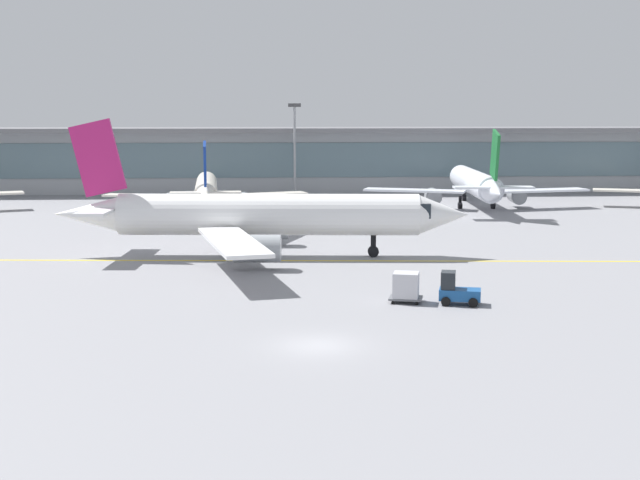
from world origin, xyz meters
TOP-DOWN VIEW (x-y plane):
  - ground_plane at (0.00, 0.00)m, footprint 400.00×400.00m
  - taxiway_centreline_stripe at (-2.43, 26.12)m, footprint 109.72×8.60m
  - terminal_concourse at (0.00, 87.14)m, footprint 166.92×11.00m
  - gate_airplane_1 at (-9.93, 62.75)m, footprint 24.87×26.79m
  - gate_airplane_2 at (23.68, 63.73)m, footprint 28.33×30.52m
  - taxiing_regional_jet at (-2.87, 28.15)m, footprint 34.88×32.35m
  - baggage_tug at (9.35, 9.19)m, footprint 2.86×2.13m
  - cargo_dolly_lead at (6.24, 9.97)m, footprint 2.43×2.06m
  - apron_light_mast_1 at (1.50, 79.74)m, footprint 1.80×0.36m

SIDE VIEW (x-z plane):
  - ground_plane at x=0.00m, z-range 0.00..0.00m
  - taxiway_centreline_stripe at x=-2.43m, z-range 0.00..0.01m
  - baggage_tug at x=9.35m, z-range -0.16..1.94m
  - cargo_dolly_lead at x=6.24m, z-range 0.08..2.02m
  - gate_airplane_1 at x=-9.93m, z-range -1.78..7.10m
  - gate_airplane_2 at x=23.68m, z-range -2.02..8.09m
  - taxiing_regional_jet at x=-2.87m, z-range -2.31..9.24m
  - terminal_concourse at x=0.00m, z-range 0.12..9.72m
  - apron_light_mast_1 at x=1.50m, z-range 0.68..13.80m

